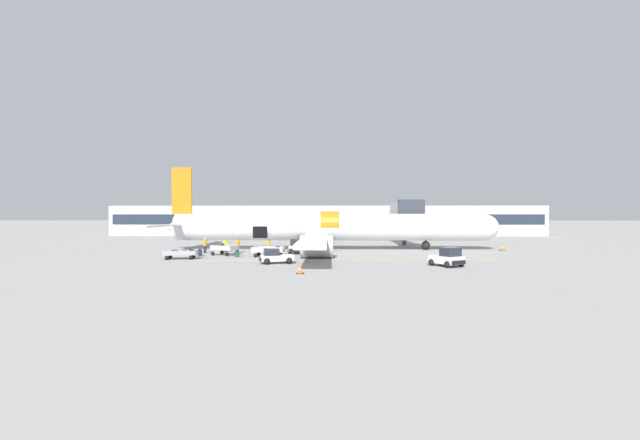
% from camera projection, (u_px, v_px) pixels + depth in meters
% --- Properties ---
extents(ground_plane, '(500.00, 500.00, 0.00)m').
position_uv_depth(ground_plane, '(323.00, 255.00, 41.17)').
color(ground_plane, gray).
extents(apron_marking_line, '(29.21, 2.10, 0.01)m').
position_uv_depth(apron_marking_line, '(344.00, 260.00, 36.79)').
color(apron_marking_line, yellow).
rests_on(apron_marking_line, ground_plane).
extents(terminal_strip, '(88.01, 12.85, 6.07)m').
position_uv_depth(terminal_strip, '(326.00, 220.00, 84.52)').
color(terminal_strip, '#B2B2B7').
rests_on(terminal_strip, ground_plane).
extents(jet_bridge_stub, '(3.15, 10.65, 6.18)m').
position_uv_depth(jet_bridge_stub, '(405.00, 212.00, 53.56)').
color(jet_bridge_stub, '#4C4C51').
rests_on(jet_bridge_stub, ground_plane).
extents(airplane, '(41.08, 38.33, 10.06)m').
position_uv_depth(airplane, '(325.00, 228.00, 47.86)').
color(airplane, silver).
rests_on(airplane, ground_plane).
extents(baggage_tug_lead, '(3.15, 2.22, 1.32)m').
position_uv_depth(baggage_tug_lead, '(276.00, 257.00, 34.18)').
color(baggage_tug_lead, silver).
rests_on(baggage_tug_lead, ground_plane).
extents(baggage_tug_mid, '(2.25, 2.74, 1.62)m').
position_uv_depth(baggage_tug_mid, '(298.00, 247.00, 42.98)').
color(baggage_tug_mid, silver).
rests_on(baggage_tug_mid, ground_plane).
extents(baggage_tug_rear, '(2.78, 3.03, 1.59)m').
position_uv_depth(baggage_tug_rear, '(447.00, 258.00, 32.30)').
color(baggage_tug_rear, silver).
rests_on(baggage_tug_rear, ground_plane).
extents(baggage_cart_loading, '(3.54, 2.52, 1.19)m').
position_uv_depth(baggage_cart_loading, '(225.00, 250.00, 41.22)').
color(baggage_cart_loading, '#B7BABF').
rests_on(baggage_cart_loading, ground_plane).
extents(baggage_cart_queued, '(4.20, 1.96, 1.07)m').
position_uv_depth(baggage_cart_queued, '(269.00, 252.00, 39.75)').
color(baggage_cart_queued, '#B7BABF').
rests_on(baggage_cart_queued, ground_plane).
extents(baggage_cart_empty, '(4.08, 2.04, 0.93)m').
position_uv_depth(baggage_cart_empty, '(182.00, 254.00, 37.60)').
color(baggage_cart_empty, '#999BA0').
rests_on(baggage_cart_empty, ground_plane).
extents(ground_crew_loader_a, '(0.47, 0.60, 1.72)m').
position_uv_depth(ground_crew_loader_a, '(205.00, 245.00, 43.33)').
color(ground_crew_loader_a, '#1E2338').
rests_on(ground_crew_loader_a, ground_plane).
extents(ground_crew_loader_b, '(0.50, 0.55, 1.64)m').
position_uv_depth(ground_crew_loader_b, '(268.00, 246.00, 43.02)').
color(ground_crew_loader_b, '#2D2D33').
rests_on(ground_crew_loader_b, ground_plane).
extents(ground_crew_driver, '(0.50, 0.60, 1.73)m').
position_uv_depth(ground_crew_driver, '(238.00, 245.00, 43.51)').
color(ground_crew_driver, black).
rests_on(ground_crew_driver, ground_plane).
extents(ground_crew_supervisor, '(0.56, 0.39, 1.60)m').
position_uv_depth(ground_crew_supervisor, '(225.00, 245.00, 44.22)').
color(ground_crew_supervisor, '#2D2D33').
rests_on(ground_crew_supervisor, ground_plane).
extents(suitcase_on_tarmac_upright, '(0.42, 0.19, 0.69)m').
position_uv_depth(suitcase_on_tarmac_upright, '(237.00, 254.00, 39.29)').
color(suitcase_on_tarmac_upright, '#14472D').
rests_on(suitcase_on_tarmac_upright, ground_plane).
extents(suitcase_on_tarmac_spare, '(0.39, 0.30, 0.75)m').
position_uv_depth(suitcase_on_tarmac_spare, '(200.00, 253.00, 40.42)').
color(suitcase_on_tarmac_spare, '#1E2347').
rests_on(suitcase_on_tarmac_spare, ground_plane).
extents(safety_cone_nose, '(0.63, 0.63, 0.72)m').
position_uv_depth(safety_cone_nose, '(502.00, 248.00, 46.60)').
color(safety_cone_nose, black).
rests_on(safety_cone_nose, ground_plane).
extents(safety_cone_engine_left, '(0.57, 0.57, 0.57)m').
position_uv_depth(safety_cone_engine_left, '(300.00, 270.00, 28.35)').
color(safety_cone_engine_left, black).
rests_on(safety_cone_engine_left, ground_plane).
extents(safety_cone_wingtip, '(0.47, 0.47, 0.58)m').
position_uv_depth(safety_cone_wingtip, '(332.00, 255.00, 38.62)').
color(safety_cone_wingtip, black).
rests_on(safety_cone_wingtip, ground_plane).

